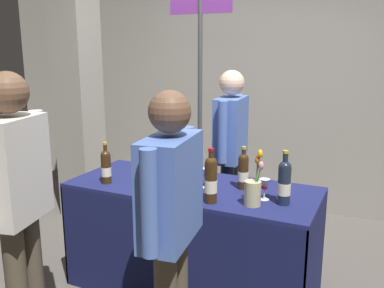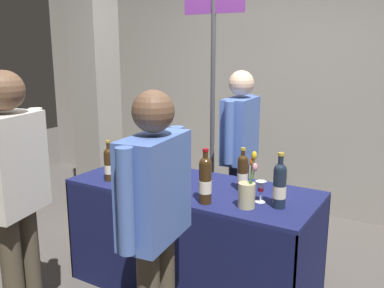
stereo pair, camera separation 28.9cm
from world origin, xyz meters
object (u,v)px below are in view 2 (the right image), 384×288
Objects in this scene: tasting_table at (192,218)px; display_bottle_0 at (280,185)px; booth_signpost at (213,84)px; wine_glass_mid at (261,187)px; wine_glass_near_taster at (206,174)px; concrete_pillar at (95,62)px; featured_wine_bottle at (205,180)px; vendor_presenter at (240,144)px; wine_glass_near_vendor at (175,175)px; flower_vase at (247,192)px; taster_foreground_right at (155,210)px.

display_bottle_0 is (0.67, -0.08, 0.39)m from tasting_table.
display_bottle_0 is at bearing -47.14° from booth_signpost.
wine_glass_near_taster is at bearing 172.37° from wine_glass_mid.
wine_glass_mid is (2.22, -0.91, -0.71)m from concrete_pillar.
wine_glass_mid is 0.06× the size of booth_signpost.
tasting_table is 0.53m from featured_wine_bottle.
display_bottle_0 is at bearing -11.57° from wine_glass_mid.
wine_glass_near_taster is at bearing 3.42° from vendor_presenter.
featured_wine_bottle is at bearing -146.40° from wine_glass_mid.
display_bottle_0 reaches higher than tasting_table.
wine_glass_near_vendor is at bearing -118.29° from tasting_table.
display_bottle_0 is 0.56m from wine_glass_near_taster.
wine_glass_near_taster is at bearing 171.45° from display_bottle_0.
wine_glass_mid is at bearing -6.21° from tasting_table.
vendor_presenter is (0.05, 0.95, 0.04)m from wine_glass_near_vendor.
concrete_pillar reaches higher than flower_vase.
booth_signpost is at bearing 129.94° from wine_glass_mid.
taster_foreground_right is (0.26, -1.60, -0.01)m from vendor_presenter.
concrete_pillar is 9.39× the size of display_bottle_0.
taster_foreground_right is at bearing -70.08° from booth_signpost.
booth_signpost reaches higher than wine_glass_mid.
tasting_table is 4.95× the size of flower_vase.
wine_glass_near_taster is (0.17, 0.12, 0.00)m from wine_glass_near_vendor.
booth_signpost reaches higher than flower_vase.
wine_glass_near_taster is (1.79, -0.85, -0.71)m from concrete_pillar.
display_bottle_0 is at bearing 31.55° from vendor_presenter.
display_bottle_0 is 2.44× the size of wine_glass_near_vendor.
wine_glass_near_vendor is 0.09× the size of vendor_presenter.
concrete_pillar is 1.43× the size of booth_signpost.
vendor_presenter is at bearing 87.16° from wine_glass_near_vendor.
display_bottle_0 is at bearing -21.62° from concrete_pillar.
tasting_table is 12.76× the size of wine_glass_mid.
display_bottle_0 is at bearing 21.56° from featured_wine_bottle.
wine_glass_mid is at bearing 33.60° from featured_wine_bottle.
wine_glass_mid is (0.29, 0.19, -0.06)m from featured_wine_bottle.
vendor_presenter is at bearing -0.65° from concrete_pillar.
taster_foreground_right is at bearing 4.02° from vendor_presenter.
featured_wine_bottle is 0.52m from taster_foreground_right.
flower_vase is at bearing -31.18° from taster_foreground_right.
vendor_presenter is (1.67, -0.02, -0.67)m from concrete_pillar.
flower_vase is 0.16× the size of booth_signpost.
flower_vase reaches higher than tasting_table.
display_bottle_0 reaches higher than wine_glass_mid.
vendor_presenter reaches higher than wine_glass_near_taster.
wine_glass_near_vendor is at bearing -174.19° from wine_glass_mid.
tasting_table is at bearing 159.69° from flower_vase.
concrete_pillar is 1.84× the size of tasting_table.
vendor_presenter reaches higher than taster_foreground_right.
wine_glass_near_taster reaches higher than wine_glass_mid.
wine_glass_near_vendor is 0.57m from flower_vase.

